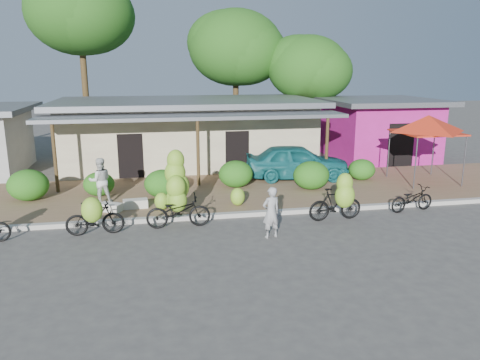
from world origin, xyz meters
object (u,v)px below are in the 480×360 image
Objects in this scene: tree_near_right at (304,66)px; tree_center_right at (232,46)px; bike_far_right at (412,199)px; vendor at (271,212)px; bike_center at (177,197)px; bystander at (100,181)px; bike_right at (338,201)px; sack_near at (135,204)px; bike_left at (94,217)px; sack_far at (110,207)px; red_canopy at (428,124)px; tree_far_center at (76,11)px; teal_van at (297,162)px.

tree_center_right is at bearing 153.43° from tree_near_right.
bike_far_right is 1.16× the size of vendor.
tree_near_right reaches higher than bike_center.
bystander is (-7.07, -12.41, -5.24)m from tree_center_right.
bike_far_right is (3.01, 0.59, -0.27)m from bike_right.
bike_far_right is (3.69, -15.16, -5.74)m from tree_center_right.
sack_near is (-6.52, 2.44, -0.45)m from bike_right.
bike_left is 2.14m from sack_far.
red_canopy is 13.50m from bystander.
tree_near_right is at bearing -40.67° from bike_left.
tree_near_right is at bearing -26.57° from tree_center_right.
red_canopy is at bearing -36.08° from tree_far_center.
tree_center_right is 17.67m from vendor.
bystander is at bearing 65.88° from bike_far_right.
bike_right is (9.69, -15.25, -7.29)m from tree_far_center.
bike_left reaches higher than bike_far_right.
red_canopy reaches higher than vendor.
tree_far_center is 20.81m from bike_far_right.
tree_far_center is 6.18× the size of bystander.
vendor is (-1.81, -16.72, -5.42)m from tree_center_right.
red_canopy is at bearing -163.16° from vendor.
bike_right is at bearing -103.55° from tree_near_right.
bike_right is (-3.31, -13.75, -4.27)m from tree_near_right.
tree_far_center is at bearing 5.80° from bike_left.
bike_center is at bearing -51.93° from sack_near.
bike_left is at bearing 86.80° from bike_right.
bystander is at bearing -176.75° from red_canopy.
sack_near is at bearing -55.47° from vendor.
bike_far_right is at bearing -49.12° from tree_far_center.
tree_far_center is 16.97m from bike_left.
teal_van is at bearing -175.92° from bystander.
tree_near_right is 2.84× the size of bike_center.
red_canopy is 1.46× the size of bike_center.
tree_center_right reaches higher than bike_left.
tree_far_center is 12.09× the size of sack_near.
vendor is at bearing 163.52° from teal_van.
red_canopy is (2.31, -9.65, -2.38)m from tree_near_right.
vendor is (5.15, -1.09, 0.16)m from bike_left.
sack_near is (-9.53, 1.86, -0.18)m from bike_far_right.
tree_center_right reaches higher than bike_center.
tree_far_center reaches higher than sack_far.
tree_near_right is at bearing -6.58° from tree_far_center.
red_canopy is 12.48m from sack_near.
tree_center_right is 1.23× the size of tree_near_right.
red_canopy is 4.67× the size of sack_far.
tree_center_right reaches higher than red_canopy.
sack_far is at bearing -9.86° from bike_left.
bike_center is 1.45× the size of bystander.
tree_center_right is 16.68m from bike_right.
tree_center_right is 5.42× the size of vendor.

